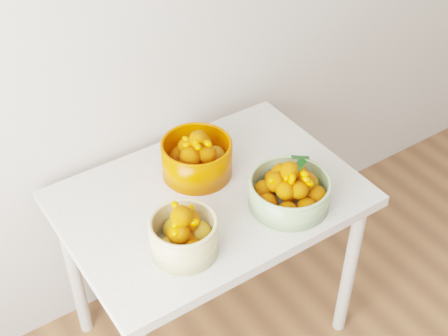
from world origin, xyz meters
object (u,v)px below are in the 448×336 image
(table, at_px, (211,214))
(bowl_orange, at_px, (197,157))
(bowl_cream, at_px, (184,234))
(bowl_green, at_px, (290,190))

(table, relative_size, bowl_orange, 3.14)
(bowl_cream, bearing_deg, bowl_orange, 52.06)
(bowl_orange, bearing_deg, bowl_cream, -127.94)
(bowl_cream, xyz_separation_m, bowl_orange, (0.23, 0.29, 0.00))
(table, distance_m, bowl_green, 0.31)
(bowl_green, relative_size, bowl_orange, 1.03)
(table, relative_size, bowl_cream, 4.24)
(table, xyz_separation_m, bowl_cream, (-0.20, -0.17, 0.17))
(bowl_cream, relative_size, bowl_green, 0.72)
(table, xyz_separation_m, bowl_green, (0.20, -0.18, 0.16))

